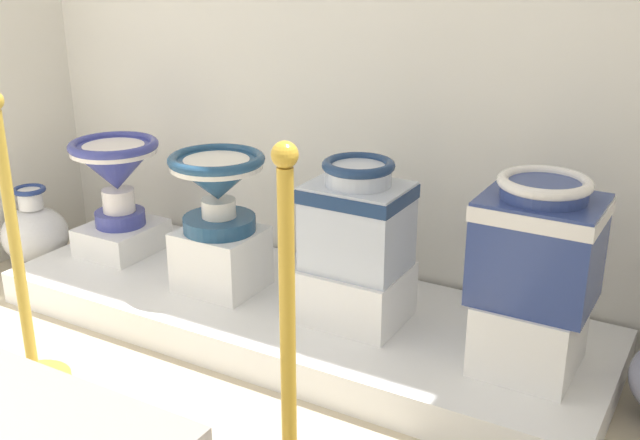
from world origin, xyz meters
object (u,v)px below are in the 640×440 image
at_px(antique_toilet_broad_patterned, 217,181).
at_px(stanchion_post_near_left, 24,302).
at_px(antique_toilet_squat_floral, 115,168).
at_px(plinth_block_broad_patterned, 221,259).
at_px(plinth_block_squat_floral, 122,238).
at_px(plinth_block_slender_white, 529,333).
at_px(plinth_block_pale_glazed, 356,293).
at_px(antique_toilet_slender_white, 539,237).
at_px(stanchion_post_near_right, 289,412).
at_px(antique_toilet_pale_glazed, 358,215).
at_px(decorative_vase_companion, 35,233).

xyz_separation_m(antique_toilet_broad_patterned, stanchion_post_near_left, (-0.28, -0.75, -0.27)).
height_order(antique_toilet_squat_floral, plinth_block_broad_patterned, antique_toilet_squat_floral).
height_order(plinth_block_squat_floral, plinth_block_slender_white, plinth_block_slender_white).
xyz_separation_m(plinth_block_broad_patterned, stanchion_post_near_left, (-0.28, -0.75, 0.06)).
relative_size(plinth_block_squat_floral, antique_toilet_broad_patterned, 0.91).
xyz_separation_m(plinth_block_pale_glazed, antique_toilet_slender_white, (0.66, -0.02, 0.36)).
relative_size(plinth_block_slender_white, antique_toilet_slender_white, 0.83).
distance_m(plinth_block_broad_patterned, stanchion_post_near_right, 1.26).
bearing_deg(plinth_block_pale_glazed, stanchion_post_near_right, -73.00).
xyz_separation_m(antique_toilet_pale_glazed, decorative_vase_companion, (-1.70, -0.05, -0.38)).
xyz_separation_m(antique_toilet_broad_patterned, antique_toilet_slender_white, (1.26, 0.02, 0.01)).
bearing_deg(antique_toilet_pale_glazed, plinth_block_pale_glazed, -90.00).
xyz_separation_m(antique_toilet_squat_floral, antique_toilet_pale_glazed, (1.24, -0.06, 0.02)).
distance_m(antique_toilet_broad_patterned, plinth_block_slender_white, 1.30).
bearing_deg(plinth_block_slender_white, antique_toilet_broad_patterned, -179.31).
distance_m(plinth_block_pale_glazed, decorative_vase_companion, 1.70).
bearing_deg(plinth_block_slender_white, stanchion_post_near_right, -112.55).
distance_m(plinth_block_squat_floral, decorative_vase_companion, 0.48).
bearing_deg(plinth_block_broad_patterned, stanchion_post_near_left, -110.56).
relative_size(antique_toilet_broad_patterned, antique_toilet_pale_glazed, 0.93).
xyz_separation_m(antique_toilet_pale_glazed, plinth_block_slender_white, (0.66, -0.02, -0.29)).
height_order(antique_toilet_squat_floral, plinth_block_pale_glazed, antique_toilet_squat_floral).
relative_size(antique_toilet_squat_floral, antique_toilet_slender_white, 0.94).
distance_m(plinth_block_broad_patterned, plinth_block_pale_glazed, 0.61).
bearing_deg(decorative_vase_companion, antique_toilet_pale_glazed, 1.63).
distance_m(plinth_block_broad_patterned, antique_toilet_broad_patterned, 0.33).
distance_m(plinth_block_squat_floral, antique_toilet_slender_white, 1.94).
xyz_separation_m(plinth_block_squat_floral, antique_toilet_squat_floral, (-0.00, -0.00, 0.33)).
xyz_separation_m(plinth_block_squat_floral, antique_toilet_broad_patterned, (0.63, -0.09, 0.39)).
bearing_deg(antique_toilet_slender_white, decorative_vase_companion, -179.23).
xyz_separation_m(decorative_vase_companion, stanchion_post_near_left, (0.82, -0.73, 0.15)).
bearing_deg(stanchion_post_near_right, plinth_block_broad_patterned, 134.94).
distance_m(antique_toilet_pale_glazed, decorative_vase_companion, 1.75).
relative_size(plinth_block_squat_floral, plinth_block_pale_glazed, 0.96).
distance_m(antique_toilet_broad_patterned, plinth_block_pale_glazed, 0.70).
xyz_separation_m(plinth_block_pale_glazed, antique_toilet_pale_glazed, (0.00, 0.00, 0.31)).
xyz_separation_m(plinth_block_squat_floral, stanchion_post_near_left, (0.35, -0.84, 0.12)).
bearing_deg(decorative_vase_companion, plinth_block_squat_floral, 12.83).
bearing_deg(plinth_block_slender_white, plinth_block_squat_floral, 177.77).
distance_m(plinth_block_broad_patterned, decorative_vase_companion, 1.10).
bearing_deg(antique_toilet_broad_patterned, antique_toilet_squat_floral, 172.02).
xyz_separation_m(antique_toilet_pale_glazed, stanchion_post_near_right, (0.28, -0.92, -0.20)).
bearing_deg(antique_toilet_slender_white, antique_toilet_squat_floral, 177.77).
xyz_separation_m(plinth_block_broad_patterned, decorative_vase_companion, (-1.10, -0.02, -0.09)).
xyz_separation_m(plinth_block_squat_floral, plinth_block_pale_glazed, (1.24, -0.06, 0.04)).
distance_m(plinth_block_squat_floral, stanchion_post_near_left, 0.92).
distance_m(plinth_block_squat_floral, plinth_block_pale_glazed, 1.24).
height_order(antique_toilet_squat_floral, decorative_vase_companion, antique_toilet_squat_floral).
relative_size(plinth_block_squat_floral, plinth_block_slender_white, 1.00).
distance_m(plinth_block_squat_floral, plinth_block_slender_white, 1.90).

